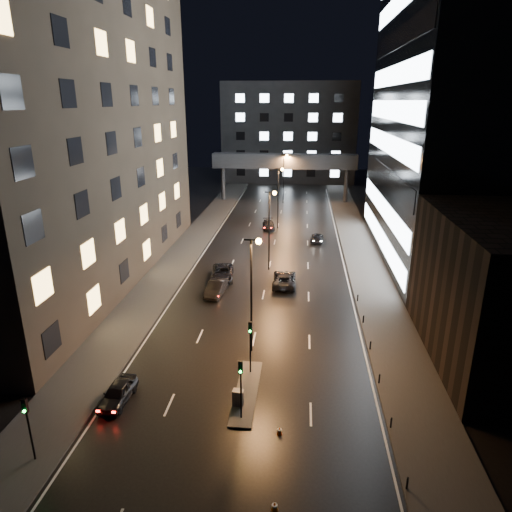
# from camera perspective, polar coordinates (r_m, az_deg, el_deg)

# --- Properties ---
(ground) EXTENTS (160.00, 160.00, 0.00)m
(ground) POSITION_cam_1_polar(r_m,az_deg,el_deg) (69.64, 2.35, 1.75)
(ground) COLOR black
(ground) RESTS_ON ground
(sidewalk_left) EXTENTS (5.00, 110.00, 0.15)m
(sidewalk_left) POSITION_cam_1_polar(r_m,az_deg,el_deg) (66.79, -8.69, 0.86)
(sidewalk_left) COLOR #383533
(sidewalk_left) RESTS_ON ground
(sidewalk_right) EXTENTS (5.00, 110.00, 0.15)m
(sidewalk_right) POSITION_cam_1_polar(r_m,az_deg,el_deg) (65.32, 13.08, 0.16)
(sidewalk_right) COLOR #383533
(sidewalk_right) RESTS_ON ground
(building_left) EXTENTS (15.00, 48.00, 40.00)m
(building_left) POSITION_cam_1_polar(r_m,az_deg,el_deg) (56.93, -22.86, 16.99)
(building_left) COLOR #2D2319
(building_left) RESTS_ON ground
(building_right_low) EXTENTS (10.00, 18.00, 12.00)m
(building_right_low) POSITION_cam_1_polar(r_m,az_deg,el_deg) (41.54, 28.24, -3.91)
(building_right_low) COLOR black
(building_right_low) RESTS_ON ground
(building_right_glass) EXTENTS (20.00, 36.00, 45.00)m
(building_right_glass) POSITION_cam_1_polar(r_m,az_deg,el_deg) (65.94, 25.96, 18.85)
(building_right_glass) COLOR black
(building_right_glass) RESTS_ON ground
(building_far) EXTENTS (34.00, 14.00, 25.00)m
(building_far) POSITION_cam_1_polar(r_m,az_deg,el_deg) (124.76, 4.16, 15.16)
(building_far) COLOR #333335
(building_far) RESTS_ON ground
(skybridge) EXTENTS (30.00, 3.00, 10.00)m
(skybridge) POSITION_cam_1_polar(r_m,az_deg,el_deg) (97.28, 3.55, 11.67)
(skybridge) COLOR #333335
(skybridge) RESTS_ON ground
(median_island) EXTENTS (1.60, 8.00, 0.15)m
(median_island) POSITION_cam_1_polar(r_m,az_deg,el_deg) (35.20, -1.18, -16.59)
(median_island) COLOR #383533
(median_island) RESTS_ON ground
(traffic_signal_near) EXTENTS (0.28, 0.34, 4.40)m
(traffic_signal_near) POSITION_cam_1_polar(r_m,az_deg,el_deg) (35.68, -0.72, -10.32)
(traffic_signal_near) COLOR black
(traffic_signal_near) RESTS_ON median_island
(traffic_signal_far) EXTENTS (0.28, 0.34, 4.40)m
(traffic_signal_far) POSITION_cam_1_polar(r_m,az_deg,el_deg) (31.03, -1.91, -15.25)
(traffic_signal_far) COLOR black
(traffic_signal_far) RESTS_ON median_island
(traffic_signal_corner) EXTENTS (0.28, 0.34, 4.40)m
(traffic_signal_corner) POSITION_cam_1_polar(r_m,az_deg,el_deg) (31.03, -26.65, -17.88)
(traffic_signal_corner) COLOR black
(traffic_signal_corner) RESTS_ON ground
(bollard_row) EXTENTS (0.12, 25.12, 0.90)m
(bollard_row) POSITION_cam_1_polar(r_m,az_deg,el_deg) (39.08, 14.60, -12.67)
(bollard_row) COLOR black
(bollard_row) RESTS_ON ground
(streetlight_near) EXTENTS (1.45, 0.50, 10.15)m
(streetlight_near) POSITION_cam_1_polar(r_m,az_deg,el_deg) (37.37, -0.35, -3.12)
(streetlight_near) COLOR black
(streetlight_near) RESTS_ON ground
(streetlight_mid_a) EXTENTS (1.45, 0.50, 10.15)m
(streetlight_mid_a) POSITION_cam_1_polar(r_m,az_deg,el_deg) (56.34, 1.84, 4.49)
(streetlight_mid_a) COLOR black
(streetlight_mid_a) RESTS_ON ground
(streetlight_mid_b) EXTENTS (1.45, 0.50, 10.15)m
(streetlight_mid_b) POSITION_cam_1_polar(r_m,az_deg,el_deg) (75.84, 2.92, 8.22)
(streetlight_mid_b) COLOR black
(streetlight_mid_b) RESTS_ON ground
(streetlight_far) EXTENTS (1.45, 0.50, 10.15)m
(streetlight_far) POSITION_cam_1_polar(r_m,az_deg,el_deg) (95.55, 3.57, 10.42)
(streetlight_far) COLOR black
(streetlight_far) RESTS_ON ground
(car_away_a) EXTENTS (1.91, 4.25, 1.42)m
(car_away_a) POSITION_cam_1_polar(r_m,az_deg,el_deg) (35.38, -16.89, -16.06)
(car_away_a) COLOR black
(car_away_a) RESTS_ON ground
(car_away_b) EXTENTS (2.06, 4.83, 1.55)m
(car_away_b) POSITION_cam_1_polar(r_m,az_deg,el_deg) (50.89, -5.02, -4.00)
(car_away_b) COLOR black
(car_away_b) RESTS_ON ground
(car_away_c) EXTENTS (3.26, 5.86, 1.55)m
(car_away_c) POSITION_cam_1_polar(r_m,az_deg,el_deg) (55.18, -4.23, -2.11)
(car_away_c) COLOR black
(car_away_c) RESTS_ON ground
(car_away_d) EXTENTS (2.55, 4.95, 1.37)m
(car_away_d) POSITION_cam_1_polar(r_m,az_deg,el_deg) (76.77, 1.59, 3.92)
(car_away_d) COLOR black
(car_away_d) RESTS_ON ground
(car_toward_a) EXTENTS (2.66, 5.67, 1.57)m
(car_toward_a) POSITION_cam_1_polar(r_m,az_deg,el_deg) (53.30, 3.55, -2.86)
(car_toward_a) COLOR black
(car_toward_a) RESTS_ON ground
(car_toward_b) EXTENTS (2.18, 4.55, 1.28)m
(car_toward_b) POSITION_cam_1_polar(r_m,az_deg,el_deg) (70.26, 7.63, 2.30)
(car_toward_b) COLOR black
(car_toward_b) RESTS_ON ground
(utility_cabinet) EXTENTS (0.81, 0.60, 1.18)m
(utility_cabinet) POSITION_cam_1_polar(r_m,az_deg,el_deg) (33.52, -2.26, -17.25)
(utility_cabinet) COLOR #535356
(utility_cabinet) RESTS_ON median_island
(cone_a) EXTENTS (0.44, 0.44, 0.57)m
(cone_a) POSITION_cam_1_polar(r_m,az_deg,el_deg) (31.57, 2.95, -20.96)
(cone_a) COLOR #F4540C
(cone_a) RESTS_ON ground
(cone_b) EXTENTS (0.45, 0.45, 0.51)m
(cone_b) POSITION_cam_1_polar(r_m,az_deg,el_deg) (27.40, 2.33, -28.77)
(cone_b) COLOR orange
(cone_b) RESTS_ON ground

